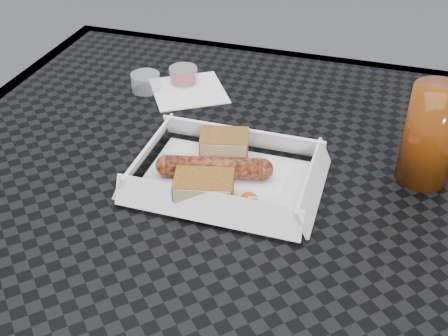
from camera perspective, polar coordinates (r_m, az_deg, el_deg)
name	(u,v)px	position (r m, az deg, el deg)	size (l,w,h in m)	color
patio_table	(198,197)	(0.86, -2.64, -2.99)	(0.80, 0.80, 0.74)	black
food_tray	(226,181)	(0.76, 0.23, -1.29)	(0.22, 0.15, 0.00)	white
bratwurst	(214,168)	(0.76, -0.98, 0.04)	(0.16, 0.06, 0.03)	brown
bread_near	(224,147)	(0.78, 0.04, 2.10)	(0.07, 0.05, 0.04)	#8F5E23
bread_far	(204,190)	(0.71, -2.06, -2.22)	(0.07, 0.05, 0.04)	#8F5E23
veg_garnish	(250,205)	(0.71, 2.71, -3.79)	(0.03, 0.03, 0.00)	#E34809
napkin	(189,91)	(0.98, -3.62, 7.84)	(0.12, 0.12, 0.00)	white
condiment_cup_sauce	(183,76)	(1.00, -4.14, 9.32)	(0.05, 0.05, 0.03)	maroon
condiment_cup_empty	(146,82)	(0.99, -7.96, 8.64)	(0.05, 0.05, 0.03)	silver
drink_glass	(431,135)	(0.78, 20.28, 3.14)	(0.07, 0.07, 0.14)	#612808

